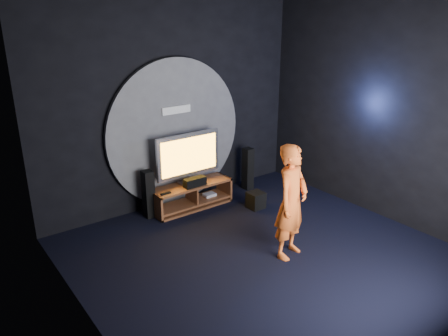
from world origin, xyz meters
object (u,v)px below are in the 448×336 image
at_px(tower_speaker_right, 248,169).
at_px(tower_speaker_left, 148,194).
at_px(subwoofer, 256,200).
at_px(player, 292,202).
at_px(tv, 189,156).
at_px(media_console, 192,197).

bearing_deg(tower_speaker_right, tower_speaker_left, 179.00).
height_order(tower_speaker_left, tower_speaker_right, same).
height_order(subwoofer, player, player).
bearing_deg(player, subwoofer, 49.26).
height_order(tower_speaker_right, player, player).
distance_m(tv, tower_speaker_right, 1.45).
bearing_deg(tv, tower_speaker_left, 176.27).
distance_m(media_console, tv, 0.75).
distance_m(tower_speaker_right, subwoofer, 0.93).
relative_size(tower_speaker_left, player, 0.50).
bearing_deg(player, tower_speaker_left, 97.07).
bearing_deg(media_console, tower_speaker_right, 3.44).
bearing_deg(tv, tower_speaker_right, 0.58).
relative_size(tv, tower_speaker_right, 1.48).
bearing_deg(media_console, tv, 95.78).
relative_size(tower_speaker_right, subwoofer, 2.81).
relative_size(media_console, player, 0.89).
xyz_separation_m(tv, subwoofer, (0.90, -0.76, -0.79)).
height_order(tower_speaker_right, subwoofer, tower_speaker_right).
xyz_separation_m(tower_speaker_right, subwoofer, (-0.45, -0.77, -0.27)).
bearing_deg(tv, media_console, -84.22).
bearing_deg(subwoofer, tower_speaker_left, 154.25).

